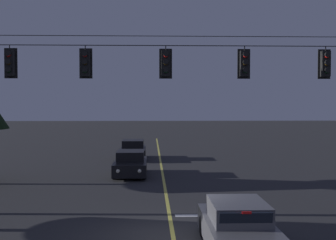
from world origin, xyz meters
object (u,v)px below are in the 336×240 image
at_px(traffic_light_centre, 166,63).
at_px(car_oncoming_lead, 130,164).
at_px(car_oncoming_trailing, 133,150).
at_px(traffic_light_rightmost, 326,64).
at_px(traffic_light_right_inner, 245,63).
at_px(car_waiting_near_lane, 237,227).
at_px(traffic_light_left_inner, 85,63).
at_px(traffic_light_leftmost, 10,63).

distance_m(traffic_light_centre, car_oncoming_lead, 10.41).
bearing_deg(car_oncoming_trailing, traffic_light_rightmost, -64.64).
bearing_deg(traffic_light_right_inner, car_oncoming_trailing, 106.11).
bearing_deg(traffic_light_right_inner, car_waiting_near_lane, -103.35).
bearing_deg(traffic_light_rightmost, traffic_light_right_inner, 180.00).
xyz_separation_m(traffic_light_right_inner, car_oncoming_trailing, (-4.79, 16.60, -4.94)).
distance_m(traffic_light_left_inner, car_oncoming_lead, 10.35).
height_order(traffic_light_left_inner, car_waiting_near_lane, traffic_light_left_inner).
xyz_separation_m(traffic_light_right_inner, car_waiting_near_lane, (-1.10, -4.62, -4.94)).
height_order(traffic_light_right_inner, car_waiting_near_lane, traffic_light_right_inner).
bearing_deg(traffic_light_leftmost, traffic_light_rightmost, 0.00).
distance_m(traffic_light_leftmost, traffic_light_left_inner, 2.77).
distance_m(traffic_light_centre, car_oncoming_trailing, 17.41).
relative_size(traffic_light_right_inner, car_waiting_near_lane, 0.28).
height_order(traffic_light_rightmost, car_oncoming_trailing, traffic_light_rightmost).
bearing_deg(car_oncoming_lead, traffic_light_centre, -79.29).
distance_m(traffic_light_rightmost, car_waiting_near_lane, 7.94).
xyz_separation_m(traffic_light_leftmost, car_oncoming_lead, (4.04, 9.00, -4.94)).
bearing_deg(traffic_light_centre, traffic_light_leftmost, 180.00).
relative_size(traffic_light_leftmost, traffic_light_left_inner, 1.00).
height_order(car_waiting_near_lane, car_oncoming_trailing, same).
xyz_separation_m(traffic_light_leftmost, traffic_light_centre, (5.74, 0.00, 0.00)).
bearing_deg(traffic_light_rightmost, traffic_light_leftmost, 180.00).
height_order(traffic_light_centre, car_waiting_near_lane, traffic_light_centre).
relative_size(traffic_light_left_inner, traffic_light_right_inner, 1.00).
bearing_deg(traffic_light_left_inner, car_oncoming_trailing, 86.09).
distance_m(traffic_light_leftmost, traffic_light_right_inner, 8.69).
bearing_deg(traffic_light_centre, traffic_light_rightmost, 0.00).
distance_m(car_waiting_near_lane, car_oncoming_lead, 14.07).
bearing_deg(traffic_light_right_inner, traffic_light_centre, 180.00).
bearing_deg(traffic_light_centre, car_waiting_near_lane, -68.09).
height_order(traffic_light_left_inner, traffic_light_rightmost, same).
height_order(car_oncoming_lead, car_oncoming_trailing, same).
bearing_deg(traffic_light_left_inner, traffic_light_leftmost, 180.00).
distance_m(traffic_light_leftmost, traffic_light_centre, 5.74).
bearing_deg(car_oncoming_trailing, car_waiting_near_lane, -80.11).
bearing_deg(traffic_light_centre, car_oncoming_lead, 100.71).
relative_size(traffic_light_left_inner, traffic_light_rightmost, 1.00).
relative_size(traffic_light_right_inner, car_oncoming_trailing, 0.28).
relative_size(traffic_light_right_inner, car_oncoming_lead, 0.28).
bearing_deg(traffic_light_rightmost, car_oncoming_lead, 130.64).
bearing_deg(car_waiting_near_lane, traffic_light_centre, 111.91).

